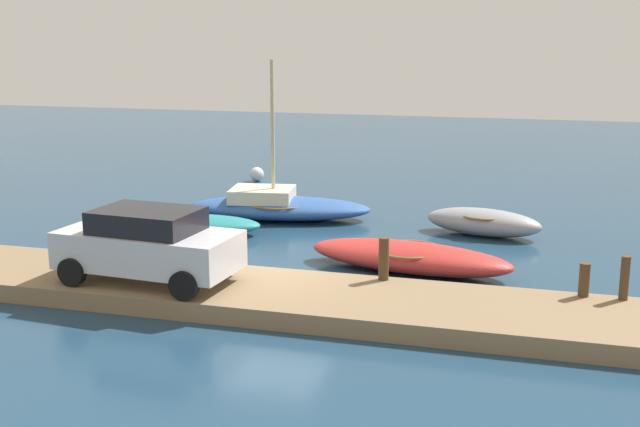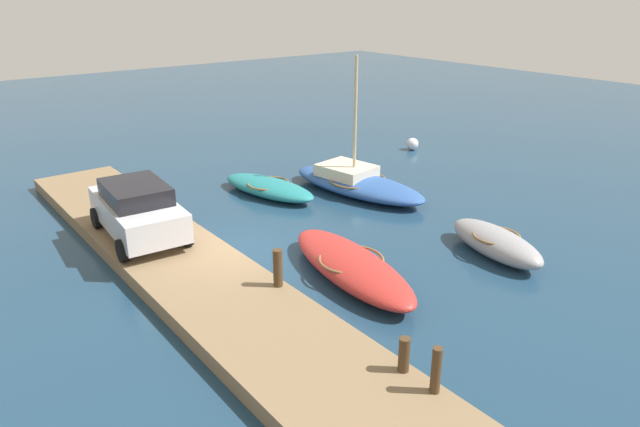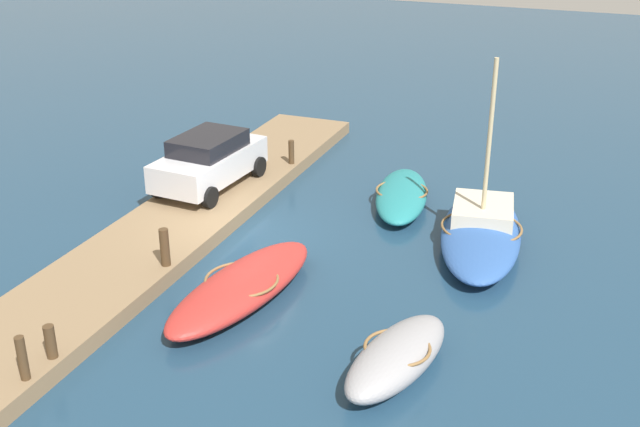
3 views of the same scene
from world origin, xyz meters
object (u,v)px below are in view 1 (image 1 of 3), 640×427
Objects in this scene: mooring_post_mid_west at (384,259)px; mooring_post_east at (625,278)px; mooring_post_west at (79,239)px; parked_car at (148,244)px; motorboat_red at (409,257)px; rowboat_grey at (483,222)px; marker_buoy at (257,174)px; rowboat_teal at (189,225)px; sailboat_blue at (277,206)px; mooring_post_mid_east at (584,280)px.

mooring_post_mid_west is 1.04× the size of mooring_post_east.
parked_car reaches higher than mooring_post_west.
mooring_post_west reaches higher than motorboat_red.
mooring_post_east is (3.40, -6.52, 0.48)m from rowboat_grey.
parked_car is at bearing -78.91° from marker_buoy.
marker_buoy is at bearing 121.08° from mooring_post_mid_west.
rowboat_teal is 0.73× the size of sailboat_blue.
motorboat_red is 6.58m from parked_car.
motorboat_red is at bearing -51.36° from sailboat_blue.
parked_car reaches higher than rowboat_grey.
mooring_post_east is 10.36m from parked_car.
motorboat_red is 5.60× the size of mooring_post_mid_west.
mooring_post_mid_east is 1.25× the size of marker_buoy.
mooring_post_west is 3.22m from parked_car.
rowboat_teal is at bearing 159.60° from mooring_post_mid_east.
mooring_post_west is (-9.63, -6.52, 0.41)m from rowboat_grey.
mooring_post_mid_west is at bearing 0.00° from mooring_post_west.
mooring_post_mid_west is at bearing -43.60° from rowboat_teal.
rowboat_teal is 12.65m from mooring_post_east.
sailboat_blue reaches higher than rowboat_grey.
parked_car reaches higher than mooring_post_east.
parked_car reaches higher than motorboat_red.
marker_buoy is (-13.14, 13.27, -0.60)m from mooring_post_east.
motorboat_red is 9.41× the size of marker_buoy.
rowboat_grey is 0.89× the size of parked_car.
rowboat_teal is 4.82× the size of mooring_post_east.
mooring_post_mid_east is 9.58m from parked_car.
mooring_post_mid_west is 15.50m from marker_buoy.
rowboat_grey is at bearing -12.56° from sailboat_blue.
rowboat_grey is 11.63m from mooring_post_west.
sailboat_blue is (1.85, 2.80, 0.12)m from rowboat_teal.
sailboat_blue is at bearing 125.47° from mooring_post_mid_west.
mooring_post_west reaches higher than marker_buoy.
mooring_post_mid_east is at bearing -32.63° from rowboat_teal.
mooring_post_mid_east is 0.81m from mooring_post_east.
rowboat_grey is at bearing 3.31° from rowboat_teal.
rowboat_teal is at bearing -82.51° from marker_buoy.
mooring_post_mid_west is at bearing 180.00° from mooring_post_mid_east.
rowboat_grey is at bearing 79.26° from motorboat_red.
mooring_post_mid_east is 18.13m from marker_buoy.
rowboat_teal is 11.90m from mooring_post_mid_east.
sailboat_blue is 8.53× the size of mooring_post_mid_east.
sailboat_blue reaches higher than mooring_post_mid_west.
marker_buoy is (-8.22, 11.04, -0.08)m from motorboat_red.
rowboat_grey is at bearing 111.75° from mooring_post_mid_east.
sailboat_blue reaches higher than motorboat_red.
rowboat_teal is 4.31m from mooring_post_west.
mooring_post_mid_east is 0.18× the size of parked_car.
mooring_post_east is at bearing -15.53° from motorboat_red.
rowboat_teal is 1.24× the size of rowboat_grey.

